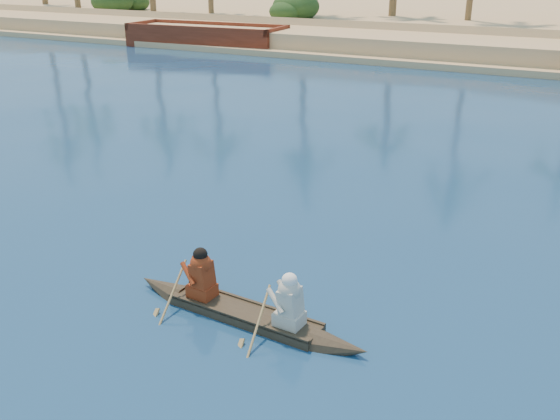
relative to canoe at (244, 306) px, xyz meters
The scene contains 2 objects.
canoe is the anchor object (origin of this frame).
barge_left 34.40m from the canoe, 125.25° to the left, with size 10.87×4.28×1.78m.
Camera 1 is at (-0.64, -11.63, 5.58)m, focal length 40.00 mm.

